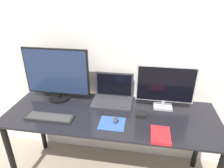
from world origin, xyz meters
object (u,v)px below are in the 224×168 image
object	(u,v)px
monitor_right	(165,86)
mouse	(116,120)
monitor_left	(57,74)
keyboard	(50,117)
laptop	(113,95)
power_brick	(141,114)
book	(160,135)

from	to	relation	value
monitor_right	mouse	distance (m)	0.52
mouse	monitor_left	bearing A→B (deg)	154.15
monitor_right	keyboard	xyz separation A→B (m)	(-0.93, -0.32, -0.21)
laptop	keyboard	xyz separation A→B (m)	(-0.47, -0.37, -0.05)
monitor_right	mouse	world-z (taller)	monitor_right
monitor_right	keyboard	bearing A→B (deg)	-160.71
monitor_left	power_brick	bearing A→B (deg)	-11.86
monitor_right	power_brick	distance (m)	0.32
laptop	monitor_left	bearing A→B (deg)	-174.59
keyboard	power_brick	size ratio (longest dim) A/B	4.65
monitor_left	mouse	xyz separation A→B (m)	(0.59, -0.29, -0.23)
power_brick	laptop	bearing A→B (deg)	141.78
laptop	monitor_right	bearing A→B (deg)	-6.07
power_brick	book	bearing A→B (deg)	-58.11
book	mouse	bearing A→B (deg)	161.41
mouse	monitor_right	bearing A→B (deg)	37.00
monitor_right	keyboard	world-z (taller)	monitor_right
laptop	mouse	distance (m)	0.35
laptop	power_brick	xyz separation A→B (m)	(0.27, -0.21, -0.05)
monitor_left	book	xyz separation A→B (m)	(0.94, -0.40, -0.24)
mouse	book	size ratio (longest dim) A/B	0.32
book	power_brick	bearing A→B (deg)	121.89
monitor_left	laptop	bearing A→B (deg)	5.41
mouse	power_brick	bearing A→B (deg)	32.09
monitor_left	book	size ratio (longest dim) A/B	3.13
monitor_left	keyboard	bearing A→B (deg)	-81.26
monitor_right	keyboard	distance (m)	1.00
laptop	keyboard	bearing A→B (deg)	-141.36
monitor_left	monitor_right	distance (m)	0.98
mouse	power_brick	size ratio (longest dim) A/B	0.73
monitor_right	book	distance (m)	0.45
keyboard	mouse	bearing A→B (deg)	3.81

